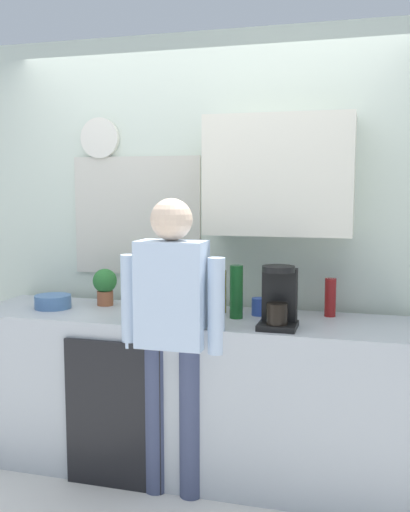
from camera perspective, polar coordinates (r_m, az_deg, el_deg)
The scene contains 15 objects.
ground_plane at distance 3.44m, azimuth -3.12°, elevation -22.09°, with size 8.00×8.00×0.00m, color silver.
kitchen_counter at distance 3.51m, azimuth -1.56°, elevation -13.20°, with size 2.59×0.64×0.92m, color #B2B7BC.
dishwasher_panel at distance 3.34m, azimuth -8.99°, elevation -15.13°, with size 0.56×0.02×0.83m, color black.
back_wall_assembly at distance 3.68m, azimuth 1.06°, elevation 2.18°, with size 4.19×0.42×2.60m.
coffee_maker at distance 3.09m, azimuth 7.22°, elevation -4.28°, with size 0.20×0.20×0.33m.
bottle_olive_oil at distance 3.43m, azimuth 1.59°, elevation -3.49°, with size 0.06×0.06×0.25m, color olive.
bottle_amber_beer at distance 3.36m, azimuth 7.64°, elevation -3.94°, with size 0.06×0.06×0.23m, color brown.
bottle_green_wine at distance 3.28m, azimuth 3.08°, elevation -3.52°, with size 0.07×0.07×0.30m, color #195923.
bottle_clear_soda at distance 3.28m, azimuth -5.77°, elevation -3.74°, with size 0.09×0.09×0.28m, color #2D8C33.
bottle_dark_sauce at distance 3.26m, azimuth -1.63°, elevation -4.64°, with size 0.06×0.06×0.18m, color black.
bottle_red_vinegar at distance 3.41m, azimuth 12.14°, elevation -3.97°, with size 0.06×0.06×0.22m, color maroon.
cup_blue_mug at distance 3.39m, azimuth 5.29°, elevation -4.95°, with size 0.08×0.08×0.10m, color #3351B2.
mixing_bowl at distance 3.69m, azimuth -14.62°, elevation -4.33°, with size 0.22×0.22×0.08m, color #4C72A5.
potted_plant at distance 3.69m, azimuth -9.75°, elevation -2.75°, with size 0.15×0.15×0.23m.
person_at_sink at distance 3.09m, azimuth -3.23°, elevation -6.50°, with size 0.57×0.22×1.60m.
Camera 1 is at (0.97, -2.85, 1.65)m, focal length 40.97 mm.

